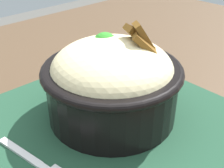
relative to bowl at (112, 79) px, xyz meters
The scene contains 4 objects.
table 0.13m from the bowl, 20.02° to the left, with size 1.39×0.99×0.78m.
placemat 0.07m from the bowl, ahead, with size 0.41×0.33×0.00m, color #1E422D.
bowl is the anchor object (origin of this frame).
fork 0.14m from the bowl, ahead, with size 0.04×0.14×0.00m.
Camera 1 is at (0.21, 0.24, 1.03)m, focal length 46.87 mm.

